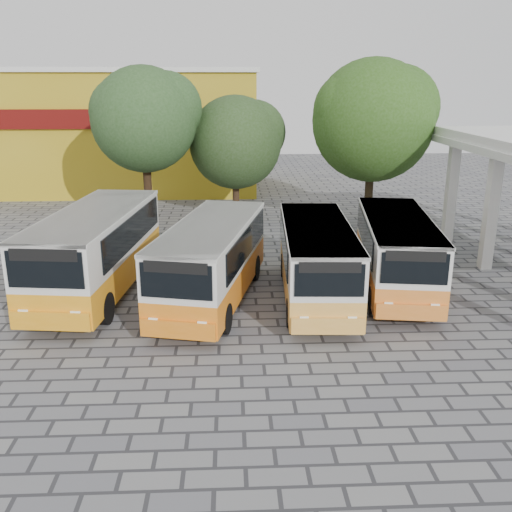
{
  "coord_description": "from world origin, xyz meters",
  "views": [
    {
      "loc": [
        -2.74,
        -16.02,
        7.51
      ],
      "look_at": [
        -1.84,
        3.43,
        1.5
      ],
      "focal_mm": 40.0,
      "sensor_mm": 36.0,
      "label": 1
    }
  ],
  "objects_px": {
    "bus_far_right": "(396,249)",
    "bus_centre_left": "(212,257)",
    "bus_far_left": "(96,247)",
    "bus_centre_right": "(317,257)"
  },
  "relations": [
    {
      "from": "bus_far_right",
      "to": "bus_centre_left",
      "type": "bearing_deg",
      "value": -163.8
    },
    {
      "from": "bus_far_left",
      "to": "bus_centre_left",
      "type": "xyz_separation_m",
      "value": [
        4.18,
        -1.06,
        -0.13
      ]
    },
    {
      "from": "bus_centre_left",
      "to": "bus_far_right",
      "type": "distance_m",
      "value": 6.84
    },
    {
      "from": "bus_centre_left",
      "to": "bus_far_right",
      "type": "height_order",
      "value": "bus_centre_left"
    },
    {
      "from": "bus_centre_right",
      "to": "bus_far_right",
      "type": "relative_size",
      "value": 0.97
    },
    {
      "from": "bus_far_left",
      "to": "bus_centre_left",
      "type": "relative_size",
      "value": 1.06
    },
    {
      "from": "bus_centre_left",
      "to": "bus_centre_right",
      "type": "relative_size",
      "value": 1.08
    },
    {
      "from": "bus_centre_right",
      "to": "bus_far_right",
      "type": "height_order",
      "value": "bus_far_right"
    },
    {
      "from": "bus_centre_left",
      "to": "bus_centre_right",
      "type": "bearing_deg",
      "value": 13.86
    },
    {
      "from": "bus_centre_left",
      "to": "bus_far_right",
      "type": "relative_size",
      "value": 1.05
    }
  ]
}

